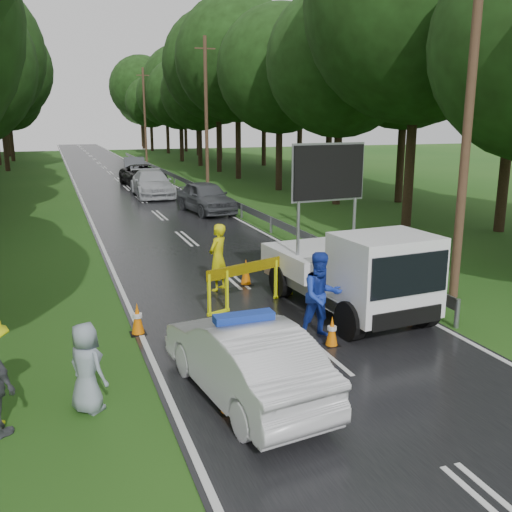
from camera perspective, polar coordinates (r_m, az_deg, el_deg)
name	(u,v)px	position (r m, az deg, el deg)	size (l,w,h in m)	color
ground	(313,349)	(12.40, 5.74, -9.20)	(160.00, 160.00, 0.00)	#1F4F16
road	(128,188)	(40.87, -12.69, 6.63)	(7.00, 140.00, 0.02)	black
guardrail	(181,179)	(41.10, -7.51, 7.63)	(0.12, 60.06, 0.70)	gray
utility_pole_near	(469,107)	(15.96, 20.55, 13.78)	(1.40, 0.24, 10.00)	#4E3624
utility_pole_mid	(206,113)	(39.61, -5.00, 14.02)	(1.40, 0.24, 10.00)	#4E3624
utility_pole_far	(145,115)	(65.08, -11.07, 13.68)	(1.40, 0.24, 10.00)	#4E3624
police_sedan	(244,359)	(10.10, -1.20, -10.29)	(2.05, 4.41, 1.54)	silver
work_truck	(353,271)	(14.30, 9.72, -1.46)	(2.66, 5.33, 4.13)	gray
barrier	(252,273)	(14.78, -0.39, -1.68)	(2.70, 1.03, 1.18)	#F0FC0D
officer	(218,258)	(16.10, -3.82, -0.15)	(0.70, 0.46, 1.93)	yellow
civilian	(321,296)	(12.66, 6.55, -3.97)	(0.96, 0.75, 1.97)	#1A35AA
bystander_right	(87,368)	(10.01, -16.59, -10.65)	(0.76, 0.50, 1.56)	#8794A2
queue_car_first	(206,197)	(29.66, -5.03, 5.89)	(1.90, 4.73, 1.61)	#44474C
queue_car_second	(152,184)	(36.20, -10.37, 7.12)	(2.25, 5.53, 1.60)	#B0B2B8
queue_car_third	(143,175)	(42.16, -11.23, 7.92)	(2.50, 5.43, 1.51)	black
queue_car_fourth	(135,167)	(49.28, -12.05, 8.72)	(1.66, 4.76, 1.57)	#42464A
cone_near_left	(228,394)	(9.76, -2.78, -13.63)	(0.32, 0.32, 0.69)	black
cone_center	(332,332)	(12.46, 7.60, -7.49)	(0.32, 0.32, 0.68)	black
cone_far	(246,272)	(16.73, -1.02, -1.64)	(0.37, 0.37, 0.79)	black
cone_left_mid	(137,319)	(13.26, -11.77, -6.20)	(0.35, 0.35, 0.75)	black
cone_right	(412,296)	(15.20, 15.34, -3.92)	(0.33, 0.33, 0.70)	black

